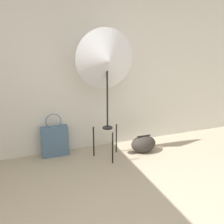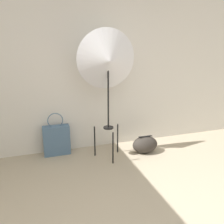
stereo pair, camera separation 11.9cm
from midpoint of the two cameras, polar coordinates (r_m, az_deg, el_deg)
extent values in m
cube|color=silver|center=(3.37, -6.71, 11.69)|extent=(8.00, 0.05, 2.60)
cylinder|color=black|center=(3.05, 1.38, -9.41)|extent=(0.02, 0.02, 0.46)
cylinder|color=black|center=(3.27, -3.49, -7.65)|extent=(0.02, 0.02, 0.46)
cylinder|color=black|center=(3.38, 2.50, -6.91)|extent=(0.02, 0.02, 0.46)
cylinder|color=black|center=(3.15, 0.13, -4.10)|extent=(0.15, 0.15, 0.02)
cylinder|color=black|center=(3.02, 0.13, 4.40)|extent=(0.02, 0.02, 0.95)
cone|color=silver|center=(2.97, 0.14, 13.39)|extent=(0.82, 0.27, 0.83)
cube|color=slate|center=(3.41, -13.29, -7.21)|extent=(0.39, 0.15, 0.45)
torus|color=slate|center=(3.30, -13.61, -2.17)|extent=(0.23, 0.01, 0.23)
ellipsoid|color=#332D28|center=(3.46, 9.61, -8.39)|extent=(0.40, 0.26, 0.26)
cube|color=black|center=(3.40, 9.71, -6.32)|extent=(0.22, 0.04, 0.01)
camera|label=1|loc=(0.06, -88.77, 0.33)|focal=35.00mm
camera|label=2|loc=(0.06, 91.23, -0.33)|focal=35.00mm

